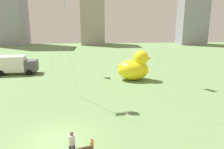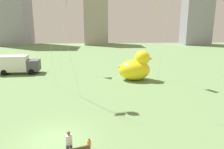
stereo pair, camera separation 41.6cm
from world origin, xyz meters
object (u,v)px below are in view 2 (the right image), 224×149
(person_adult, at_px, (69,142))
(box_truck, at_px, (17,65))
(giant_inflatable_duck, at_px, (136,67))
(person_child, at_px, (89,145))

(person_adult, xyz_separation_m, box_truck, (-11.05, 21.91, 0.56))
(person_adult, distance_m, box_truck, 24.54)
(person_adult, height_order, giant_inflatable_duck, giant_inflatable_duck)
(person_adult, bearing_deg, person_child, 12.77)
(person_child, height_order, giant_inflatable_duck, giant_inflatable_duck)
(person_child, xyz_separation_m, box_truck, (-12.23, 21.64, 0.92))
(person_child, bearing_deg, person_adult, -167.23)
(person_child, relative_size, giant_inflatable_duck, 0.19)
(giant_inflatable_duck, bearing_deg, person_adult, -111.78)
(person_adult, distance_m, person_child, 1.27)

